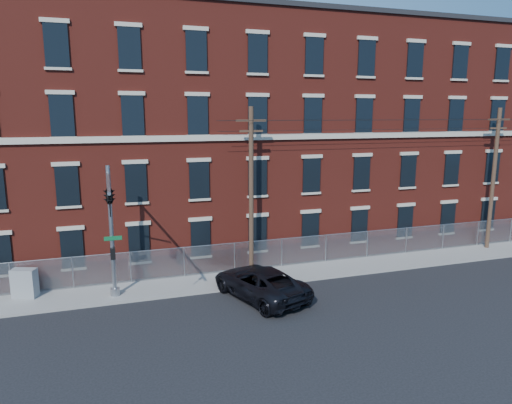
{
  "coord_description": "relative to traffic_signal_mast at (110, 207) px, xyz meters",
  "views": [
    {
      "loc": [
        -5.99,
        -20.03,
        9.68
      ],
      "look_at": [
        1.78,
        4.0,
        4.86
      ],
      "focal_mm": 32.34,
      "sensor_mm": 36.0,
      "label": 1
    }
  ],
  "objects": [
    {
      "name": "pickup_truck",
      "position": [
        7.39,
        -0.06,
        -4.55
      ],
      "size": [
        4.55,
        6.6,
        1.68
      ],
      "primitive_type": "imported",
      "rotation": [
        0.0,
        0.0,
        3.46
      ],
      "color": "black",
      "rests_on": "ground"
    },
    {
      "name": "utility_cabinet",
      "position": [
        -4.53,
        3.53,
        -4.49
      ],
      "size": [
        1.38,
        1.03,
        1.55
      ],
      "primitive_type": "cube",
      "rotation": [
        0.0,
        0.0,
        -0.37
      ],
      "color": "gray",
      "rests_on": "sidewalk"
    },
    {
      "name": "overhead_wires",
      "position": [
        26.0,
        3.42,
        3.73
      ],
      "size": [
        40.0,
        0.62,
        0.62
      ],
      "color": "black",
      "rests_on": "ground"
    },
    {
      "name": "utility_pole_near",
      "position": [
        8.0,
        3.42,
        -0.05
      ],
      "size": [
        1.8,
        0.28,
        10.0
      ],
      "color": "#4F3627",
      "rests_on": "ground"
    },
    {
      "name": "mill_building",
      "position": [
        18.0,
        11.75,
        2.76
      ],
      "size": [
        55.3,
        14.32,
        16.3
      ],
      "color": "maroon",
      "rests_on": "ground"
    },
    {
      "name": "sidewalk",
      "position": [
        18.0,
        2.82,
        -5.33
      ],
      "size": [
        65.0,
        3.0,
        0.12
      ],
      "primitive_type": "cube",
      "color": "gray",
      "rests_on": "ground"
    },
    {
      "name": "chain_link_fence",
      "position": [
        18.0,
        4.12,
        -4.33
      ],
      "size": [
        59.06,
        0.06,
        1.85
      ],
      "color": "#A5A8AD",
      "rests_on": "ground"
    },
    {
      "name": "ground",
      "position": [
        6.0,
        -2.18,
        -5.39
      ],
      "size": [
        140.0,
        140.0,
        0.0
      ],
      "primitive_type": "plane",
      "color": "black",
      "rests_on": "ground"
    },
    {
      "name": "utility_pole_mid",
      "position": [
        26.0,
        3.42,
        -0.05
      ],
      "size": [
        1.8,
        0.28,
        10.0
      ],
      "color": "#4F3627",
      "rests_on": "ground"
    },
    {
      "name": "traffic_signal_mast",
      "position": [
        0.0,
        0.0,
        0.0
      ],
      "size": [
        0.9,
        6.75,
        7.0
      ],
      "color": "#9EA0A5",
      "rests_on": "ground"
    }
  ]
}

